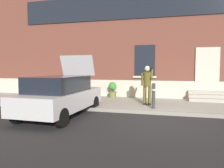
{
  "coord_description": "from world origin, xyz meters",
  "views": [
    {
      "loc": [
        0.36,
        -7.49,
        1.81
      ],
      "look_at": [
        -2.1,
        1.6,
        1.1
      ],
      "focal_mm": 34.79,
      "sensor_mm": 36.0,
      "label": 1
    }
  ],
  "objects_px": {
    "bollard_near_person": "(154,95)",
    "bollard_far_left": "(77,92)",
    "planter_olive": "(113,89)",
    "person_on_phone": "(147,83)",
    "planter_terracotta": "(72,88)",
    "hatchback_car_silver": "(61,95)"
  },
  "relations": [
    {
      "from": "bollard_near_person",
      "to": "bollard_far_left",
      "type": "bearing_deg",
      "value": 180.0
    },
    {
      "from": "bollard_far_left",
      "to": "planter_olive",
      "type": "distance_m",
      "value": 2.85
    },
    {
      "from": "bollard_near_person",
      "to": "planter_olive",
      "type": "height_order",
      "value": "bollard_near_person"
    },
    {
      "from": "person_on_phone",
      "to": "planter_terracotta",
      "type": "bearing_deg",
      "value": 144.94
    },
    {
      "from": "bollard_far_left",
      "to": "bollard_near_person",
      "type": "bearing_deg",
      "value": 0.0
    },
    {
      "from": "planter_terracotta",
      "to": "bollard_near_person",
      "type": "bearing_deg",
      "value": -28.88
    },
    {
      "from": "bollard_near_person",
      "to": "person_on_phone",
      "type": "height_order",
      "value": "person_on_phone"
    },
    {
      "from": "hatchback_car_silver",
      "to": "person_on_phone",
      "type": "relative_size",
      "value": 2.35
    },
    {
      "from": "bollard_near_person",
      "to": "planter_olive",
      "type": "xyz_separation_m",
      "value": [
        -2.43,
        2.7,
        -0.11
      ]
    },
    {
      "from": "person_on_phone",
      "to": "planter_olive",
      "type": "height_order",
      "value": "person_on_phone"
    },
    {
      "from": "bollard_far_left",
      "to": "person_on_phone",
      "type": "bearing_deg",
      "value": 13.89
    },
    {
      "from": "person_on_phone",
      "to": "planter_terracotta",
      "type": "xyz_separation_m",
      "value": [
        -4.57,
        1.96,
        -0.54
      ]
    },
    {
      "from": "hatchback_car_silver",
      "to": "planter_terracotta",
      "type": "xyz_separation_m",
      "value": [
        -1.62,
        4.31,
        -0.19
      ]
    },
    {
      "from": "bollard_near_person",
      "to": "planter_olive",
      "type": "bearing_deg",
      "value": 132.04
    },
    {
      "from": "hatchback_car_silver",
      "to": "planter_terracotta",
      "type": "relative_size",
      "value": 4.75
    },
    {
      "from": "hatchback_car_silver",
      "to": "bollard_far_left",
      "type": "xyz_separation_m",
      "value": [
        -0.07,
        1.6,
        -0.09
      ]
    },
    {
      "from": "person_on_phone",
      "to": "planter_olive",
      "type": "xyz_separation_m",
      "value": [
        -2.1,
        1.95,
        -0.54
      ]
    },
    {
      "from": "bollard_near_person",
      "to": "bollard_far_left",
      "type": "height_order",
      "value": "same"
    },
    {
      "from": "planter_olive",
      "to": "planter_terracotta",
      "type": "bearing_deg",
      "value": 179.79
    },
    {
      "from": "bollard_far_left",
      "to": "planter_olive",
      "type": "xyz_separation_m",
      "value": [
        0.92,
        2.7,
        -0.11
      ]
    },
    {
      "from": "person_on_phone",
      "to": "hatchback_car_silver",
      "type": "bearing_deg",
      "value": -153.27
    },
    {
      "from": "bollard_near_person",
      "to": "bollard_far_left",
      "type": "distance_m",
      "value": 3.36
    }
  ]
}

